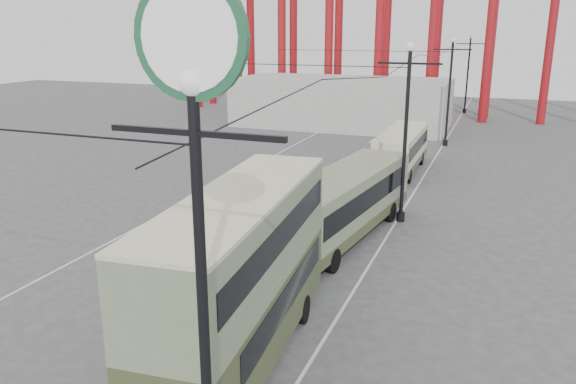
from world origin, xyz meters
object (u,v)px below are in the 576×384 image
at_px(double_decker_bus, 242,271).
at_px(pedestrian, 283,262).
at_px(lamp_post_near, 196,160).
at_px(single_decker_cream, 402,149).
at_px(single_decker_green, 344,202).

xyz_separation_m(double_decker_bus, pedestrian, (-0.89, 5.56, -2.10)).
height_order(lamp_post_near, double_decker_bus, lamp_post_near).
bearing_deg(pedestrian, single_decker_cream, -134.05).
distance_m(lamp_post_near, pedestrian, 13.73).
bearing_deg(pedestrian, single_decker_green, -139.33).
relative_size(lamp_post_near, single_decker_green, 0.90).
distance_m(double_decker_bus, pedestrian, 6.00).
xyz_separation_m(lamp_post_near, single_decker_green, (-2.17, 17.41, -5.98)).
relative_size(double_decker_bus, single_decker_cream, 1.08).
relative_size(single_decker_green, pedestrian, 6.27).
bearing_deg(pedestrian, lamp_post_near, 63.56).
xyz_separation_m(single_decker_green, single_decker_cream, (0.18, 14.65, -0.20)).
bearing_deg(single_decker_cream, pedestrian, -93.03).
relative_size(double_decker_bus, single_decker_green, 0.86).
bearing_deg(lamp_post_near, double_decker_bus, 109.79).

